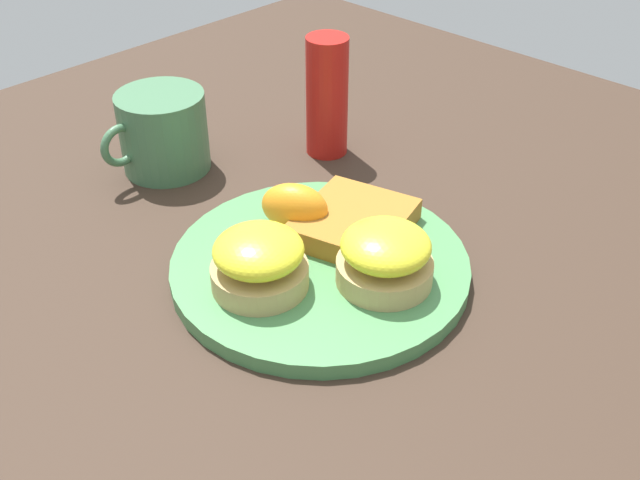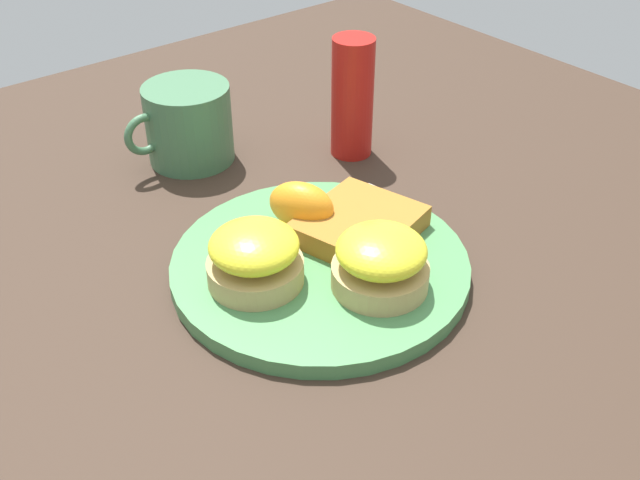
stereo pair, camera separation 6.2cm
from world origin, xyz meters
The scene contains 9 objects.
ground_plane centered at (0.00, 0.00, 0.00)m, with size 1.10×1.10×0.00m, color #38281E.
plate centered at (0.00, 0.00, 0.01)m, with size 0.25×0.25×0.01m, color #47844C.
sandwich_benedict_left centered at (0.06, -0.01, 0.04)m, with size 0.08×0.08×0.05m.
sandwich_benedict_right centered at (-0.02, 0.06, 0.04)m, with size 0.08×0.08×0.05m.
hashbrown_patty centered at (-0.05, -0.01, 0.02)m, with size 0.10×0.09×0.02m, color #9F6625.
orange_wedge centered at (-0.02, -0.05, 0.04)m, with size 0.06×0.04×0.04m, color orange.
fork centered at (-0.03, -0.03, 0.02)m, with size 0.20×0.06×0.00m.
cup centered at (-0.02, -0.24, 0.04)m, with size 0.12×0.09×0.08m.
condiment_bottle centered at (-0.16, -0.14, 0.06)m, with size 0.04×0.04×0.13m, color #B21914.
Camera 1 is at (0.36, 0.35, 0.39)m, focal length 42.00 mm.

